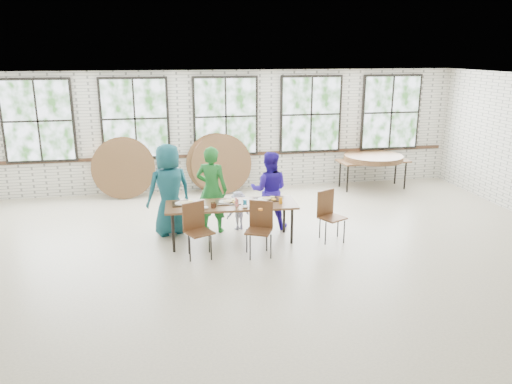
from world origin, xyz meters
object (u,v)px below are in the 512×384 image
chair_near_left (196,225)px  chair_near_right (260,224)px  dining_table (231,207)px  storage_table (373,162)px

chair_near_left → chair_near_right: bearing=-31.7°
dining_table → chair_near_left: (-0.68, -0.53, -0.13)m
chair_near_right → chair_near_left: bearing=-162.4°
dining_table → chair_near_left: chair_near_left is taller
dining_table → storage_table: bearing=39.4°
chair_near_left → chair_near_right: 1.10m
chair_near_right → storage_table: bearing=69.6°
storage_table → dining_table: bearing=-146.8°
chair_near_left → storage_table: (4.80, 3.60, 0.13)m
chair_near_right → storage_table: 5.27m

